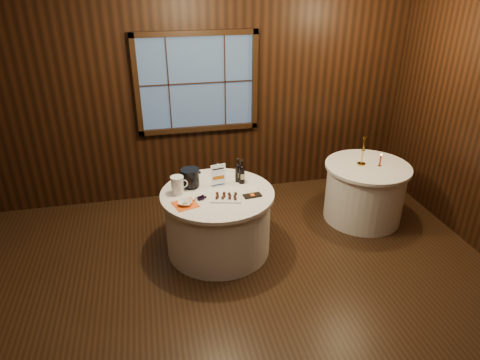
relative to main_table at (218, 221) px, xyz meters
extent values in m
plane|color=black|center=(0.00, -1.00, -0.39)|extent=(6.00, 6.00, 0.00)
cube|color=black|center=(0.00, 1.50, 1.11)|extent=(6.00, 0.02, 3.00)
cube|color=#374E74|center=(0.00, 1.47, 1.26)|extent=(1.50, 0.01, 1.20)
cylinder|color=white|center=(0.00, 0.00, -0.02)|extent=(1.20, 1.20, 0.73)
cylinder|color=white|center=(0.00, 0.00, 0.36)|extent=(1.28, 1.28, 0.04)
cylinder|color=white|center=(2.00, 0.30, -0.02)|extent=(1.00, 1.00, 0.73)
cylinder|color=white|center=(2.00, 0.30, 0.36)|extent=(1.08, 1.08, 0.04)
cube|color=silver|center=(0.04, 0.16, 0.39)|extent=(0.16, 0.11, 0.01)
cube|color=silver|center=(0.04, 0.16, 0.53)|extent=(0.02, 0.02, 0.27)
cube|color=white|center=(0.04, 0.15, 0.53)|extent=(0.17, 0.03, 0.25)
cylinder|color=black|center=(0.28, 0.22, 0.48)|extent=(0.07, 0.07, 0.19)
sphere|color=black|center=(0.28, 0.22, 0.57)|extent=(0.07, 0.07, 0.07)
cylinder|color=black|center=(0.28, 0.22, 0.62)|extent=(0.03, 0.03, 0.08)
cylinder|color=black|center=(0.28, 0.22, 0.66)|extent=(0.03, 0.03, 0.02)
cube|color=beige|center=(0.28, 0.18, 0.48)|extent=(0.05, 0.02, 0.07)
cylinder|color=black|center=(0.32, 0.17, 0.48)|extent=(0.07, 0.07, 0.19)
sphere|color=black|center=(0.32, 0.17, 0.57)|extent=(0.07, 0.07, 0.07)
cylinder|color=black|center=(0.32, 0.17, 0.62)|extent=(0.03, 0.03, 0.08)
cylinder|color=black|center=(0.32, 0.17, 0.67)|extent=(0.03, 0.03, 0.02)
cube|color=beige|center=(0.32, 0.13, 0.48)|extent=(0.05, 0.01, 0.07)
cylinder|color=black|center=(-0.27, 0.19, 0.40)|extent=(0.15, 0.15, 0.03)
cylinder|color=black|center=(-0.27, 0.19, 0.50)|extent=(0.20, 0.20, 0.17)
cylinder|color=black|center=(-0.27, 0.19, 0.59)|extent=(0.21, 0.21, 0.02)
cube|color=white|center=(0.07, -0.17, 0.39)|extent=(0.37, 0.29, 0.02)
cube|color=black|center=(0.36, -0.18, 0.39)|extent=(0.21, 0.12, 0.02)
cylinder|color=#332212|center=(-0.26, -0.13, 0.40)|extent=(0.07, 0.03, 0.03)
cylinder|color=white|center=(-0.43, 0.06, 0.48)|extent=(0.13, 0.13, 0.20)
cylinder|color=white|center=(-0.43, 0.06, 0.58)|extent=(0.15, 0.15, 0.01)
torus|color=white|center=(-0.36, 0.06, 0.49)|extent=(0.10, 0.03, 0.10)
cube|color=#F45614|center=(-0.38, -0.20, 0.38)|extent=(0.30, 0.30, 0.00)
imported|color=white|center=(-0.38, -0.20, 0.41)|extent=(0.19, 0.19, 0.04)
cylinder|color=gold|center=(1.92, 0.34, 0.39)|extent=(0.11, 0.11, 0.02)
cylinder|color=gold|center=(1.92, 0.34, 0.57)|extent=(0.02, 0.02, 0.33)
cylinder|color=gold|center=(1.92, 0.34, 0.75)|extent=(0.06, 0.06, 0.03)
cylinder|color=gold|center=(2.12, 0.24, 0.39)|extent=(0.05, 0.05, 0.01)
cylinder|color=#AF1B0D|center=(2.12, 0.24, 0.46)|extent=(0.02, 0.02, 0.14)
sphere|color=#FFB23F|center=(2.12, 0.24, 0.54)|extent=(0.02, 0.02, 0.02)
camera|label=1|loc=(-0.66, -4.17, 2.64)|focal=32.00mm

